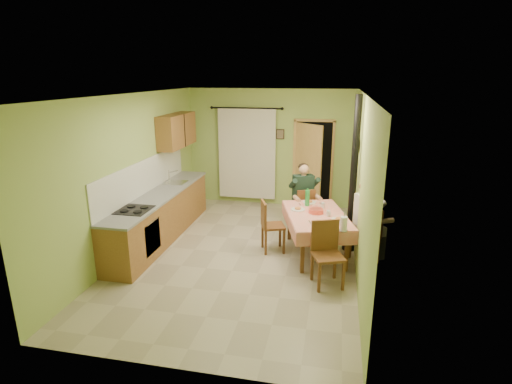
% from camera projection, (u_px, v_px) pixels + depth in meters
% --- Properties ---
extents(floor, '(4.00, 6.00, 0.01)m').
position_uv_depth(floor, '(241.00, 254.00, 7.21)').
color(floor, tan).
rests_on(floor, ground).
extents(room_shell, '(4.04, 6.04, 2.82)m').
position_uv_depth(room_shell, '(240.00, 155.00, 6.69)').
color(room_shell, '#A2C062').
rests_on(room_shell, ground).
extents(kitchen_run, '(0.64, 3.64, 1.56)m').
position_uv_depth(kitchen_run, '(161.00, 215.00, 7.78)').
color(kitchen_run, brown).
rests_on(kitchen_run, ground).
extents(upper_cabinets, '(0.35, 1.40, 0.70)m').
position_uv_depth(upper_cabinets, '(177.00, 130.00, 8.60)').
color(upper_cabinets, brown).
rests_on(upper_cabinets, room_shell).
extents(curtain, '(1.70, 0.07, 2.22)m').
position_uv_depth(curtain, '(247.00, 154.00, 9.68)').
color(curtain, black).
rests_on(curtain, ground).
extents(doorway, '(0.96, 0.59, 2.15)m').
position_uv_depth(doorway, '(310.00, 165.00, 9.39)').
color(doorway, black).
rests_on(doorway, ground).
extents(dining_table, '(1.41, 1.86, 0.76)m').
position_uv_depth(dining_table, '(316.00, 234.00, 7.11)').
color(dining_table, '#E68B7A').
rests_on(dining_table, ground).
extents(tableware, '(0.98, 1.50, 0.33)m').
position_uv_depth(tableware, '(320.00, 213.00, 6.90)').
color(tableware, white).
rests_on(tableware, dining_table).
extents(chair_far, '(0.49, 0.49, 0.93)m').
position_uv_depth(chair_far, '(303.00, 218.00, 8.17)').
color(chair_far, brown).
rests_on(chair_far, ground).
extents(chair_near, '(0.55, 0.55, 0.99)m').
position_uv_depth(chair_near, '(327.00, 267.00, 6.08)').
color(chair_near, brown).
rests_on(chair_near, ground).
extents(chair_right, '(0.54, 0.54, 0.96)m').
position_uv_depth(chair_right, '(365.00, 245.00, 6.88)').
color(chair_right, brown).
rests_on(chair_right, ground).
extents(chair_left, '(0.51, 0.51, 0.95)m').
position_uv_depth(chair_left, '(272.00, 236.00, 7.26)').
color(chair_left, brown).
rests_on(chair_left, ground).
extents(man_far, '(0.65, 0.60, 1.39)m').
position_uv_depth(man_far, '(304.00, 190.00, 8.02)').
color(man_far, '#192D23').
rests_on(man_far, chair_far).
extents(man_right, '(0.62, 0.65, 1.39)m').
position_uv_depth(man_right, '(367.00, 213.00, 6.71)').
color(man_right, silver).
rests_on(man_right, chair_right).
extents(stove_flue, '(0.24, 0.24, 2.80)m').
position_uv_depth(stove_flue, '(352.00, 196.00, 7.12)').
color(stove_flue, black).
rests_on(stove_flue, ground).
extents(picture_back, '(0.19, 0.03, 0.23)m').
position_uv_depth(picture_back, '(280.00, 134.00, 9.46)').
color(picture_back, black).
rests_on(picture_back, room_shell).
extents(picture_right, '(0.03, 0.31, 0.21)m').
position_uv_depth(picture_right, '(358.00, 145.00, 7.43)').
color(picture_right, brown).
rests_on(picture_right, room_shell).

